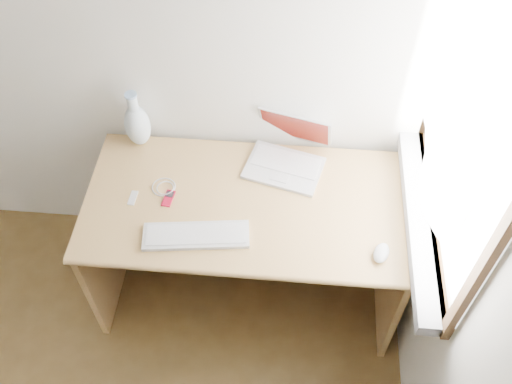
# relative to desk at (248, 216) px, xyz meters

# --- Properties ---
(back_wall) EXTENTS (3.50, 0.04, 2.60)m
(back_wall) POSITION_rel_desk_xyz_m (-0.99, 0.29, 0.79)
(back_wall) COLOR white
(back_wall) RESTS_ON floor
(window) EXTENTS (0.11, 0.99, 1.10)m
(window) POSITION_rel_desk_xyz_m (0.72, -0.16, 0.76)
(window) COLOR white
(window) RESTS_ON right_wall
(desk) EXTENTS (1.36, 0.68, 0.72)m
(desk) POSITION_rel_desk_xyz_m (0.00, 0.00, 0.00)
(desk) COLOR tan
(desk) RESTS_ON floor
(laptop) EXTENTS (0.37, 0.34, 0.22)m
(laptop) POSITION_rel_desk_xyz_m (0.15, 0.16, 0.26)
(laptop) COLOR silver
(laptop) RESTS_ON desk
(external_keyboard) EXTENTS (0.44, 0.18, 0.02)m
(external_keyboard) POSITION_rel_desk_xyz_m (-0.18, -0.27, 0.22)
(external_keyboard) COLOR silver
(external_keyboard) RESTS_ON desk
(mouse) EXTENTS (0.09, 0.11, 0.03)m
(mouse) POSITION_rel_desk_xyz_m (0.55, -0.30, 0.22)
(mouse) COLOR silver
(mouse) RESTS_ON desk
(ipod) EXTENTS (0.05, 0.09, 0.01)m
(ipod) POSITION_rel_desk_xyz_m (-0.33, -0.09, 0.21)
(ipod) COLOR #A40B26
(ipod) RESTS_ON desk
(cable_coil) EXTENTS (0.14, 0.14, 0.01)m
(cable_coil) POSITION_rel_desk_xyz_m (-0.36, -0.03, 0.21)
(cable_coil) COLOR silver
(cable_coil) RESTS_ON desk
(remote) EXTENTS (0.03, 0.08, 0.01)m
(remote) POSITION_rel_desk_xyz_m (-0.48, -0.10, 0.21)
(remote) COLOR silver
(remote) RESTS_ON desk
(vase) EXTENTS (0.11, 0.11, 0.29)m
(vase) POSITION_rel_desk_xyz_m (-0.51, 0.22, 0.32)
(vase) COLOR white
(vase) RESTS_ON desk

